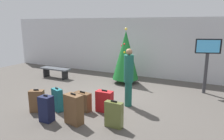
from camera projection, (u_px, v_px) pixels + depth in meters
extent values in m
plane|color=#514C47|center=(107.00, 98.00, 7.27)|extent=(16.00, 16.00, 0.00)
cube|color=silver|center=(141.00, 47.00, 10.08)|extent=(16.00, 0.20, 2.81)
cylinder|color=#4C3319|center=(125.00, 81.00, 9.14)|extent=(0.12, 0.12, 0.19)
cone|color=#196628|center=(126.00, 55.00, 8.89)|extent=(1.12, 1.12, 2.07)
sphere|color=#F2D84C|center=(126.00, 29.00, 8.65)|extent=(0.12, 0.12, 0.12)
sphere|color=yellow|center=(124.00, 52.00, 8.64)|extent=(0.08, 0.08, 0.08)
sphere|color=red|center=(122.00, 46.00, 8.84)|extent=(0.08, 0.08, 0.08)
sphere|color=silver|center=(133.00, 67.00, 8.73)|extent=(0.08, 0.08, 0.08)
sphere|color=red|center=(124.00, 44.00, 8.66)|extent=(0.08, 0.08, 0.08)
cylinder|color=#333338|center=(206.00, 74.00, 7.66)|extent=(0.12, 0.12, 1.49)
cube|color=black|center=(208.00, 46.00, 7.44)|extent=(0.86, 0.37, 0.52)
cube|color=#4CB2F2|center=(208.00, 46.00, 7.40)|extent=(0.75, 0.28, 0.44)
cube|color=#4C5159|center=(55.00, 69.00, 9.87)|extent=(1.52, 0.44, 0.06)
cube|color=black|center=(46.00, 72.00, 10.17)|extent=(0.08, 0.35, 0.42)
cube|color=black|center=(65.00, 75.00, 9.67)|extent=(0.08, 0.35, 0.42)
cylinder|color=#19594C|center=(128.00, 94.00, 6.52)|extent=(0.22, 0.22, 0.78)
cylinder|color=#19594C|center=(129.00, 69.00, 6.34)|extent=(0.41, 0.41, 0.84)
sphere|color=#8C6647|center=(129.00, 52.00, 6.23)|extent=(0.19, 0.19, 0.19)
cube|color=#B2191E|center=(104.00, 101.00, 6.11)|extent=(0.49, 0.26, 0.63)
cube|color=black|center=(104.00, 91.00, 6.04)|extent=(0.17, 0.03, 0.04)
cube|color=#141938|center=(46.00, 109.00, 5.49)|extent=(0.34, 0.27, 0.70)
cube|color=black|center=(45.00, 96.00, 5.41)|extent=(0.12, 0.03, 0.04)
cube|color=brown|center=(74.00, 109.00, 5.36)|extent=(0.52, 0.35, 0.78)
cube|color=black|center=(73.00, 94.00, 5.27)|extent=(0.17, 0.06, 0.04)
cube|color=#19606B|center=(57.00, 100.00, 6.16)|extent=(0.40, 0.30, 0.68)
cube|color=black|center=(57.00, 88.00, 6.08)|extent=(0.13, 0.07, 0.04)
cube|color=brown|center=(37.00, 101.00, 6.11)|extent=(0.46, 0.37, 0.65)
cube|color=black|center=(36.00, 90.00, 6.03)|extent=(0.14, 0.09, 0.04)
cube|color=#59602D|center=(114.00, 115.00, 5.18)|extent=(0.46, 0.17, 0.66)
cube|color=black|center=(114.00, 101.00, 5.10)|extent=(0.16, 0.03, 0.04)
cube|color=brown|center=(83.00, 102.00, 6.20)|extent=(0.54, 0.29, 0.55)
cube|color=black|center=(82.00, 92.00, 6.13)|extent=(0.18, 0.05, 0.04)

